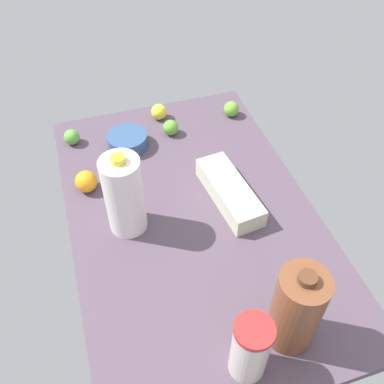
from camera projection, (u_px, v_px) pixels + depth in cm
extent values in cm
cube|color=#524251|center=(192.00, 217.00, 136.37)|extent=(120.00, 76.00, 3.00)
cylinder|color=beige|center=(250.00, 350.00, 95.63)|extent=(8.64, 8.64, 18.55)
cylinder|color=red|center=(255.00, 330.00, 88.37)|extent=(8.90, 8.90, 1.40)
cube|color=beige|center=(229.00, 192.00, 137.19)|extent=(31.06, 13.45, 6.67)
cylinder|color=white|center=(124.00, 196.00, 122.70)|extent=(11.45, 11.45, 26.29)
cylinder|color=yellow|center=(118.00, 159.00, 112.47)|extent=(4.01, 4.01, 1.80)
cylinder|color=#345381|center=(128.00, 140.00, 155.98)|extent=(14.56, 14.56, 5.04)
cylinder|color=brown|center=(296.00, 310.00, 98.93)|extent=(11.74, 11.74, 24.98)
cylinder|color=#59331E|center=(308.00, 278.00, 89.17)|extent=(4.11, 4.11, 1.80)
sphere|color=#5BA93E|center=(72.00, 137.00, 156.79)|extent=(5.71, 5.71, 5.71)
sphere|color=yellow|center=(159.00, 112.00, 167.02)|extent=(6.14, 6.14, 6.14)
sphere|color=orange|center=(86.00, 181.00, 139.98)|extent=(7.27, 7.27, 7.27)
sphere|color=#5FAD32|center=(171.00, 128.00, 160.54)|extent=(5.81, 5.81, 5.81)
sphere|color=#6CB034|center=(231.00, 109.00, 168.42)|extent=(6.02, 6.02, 6.02)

